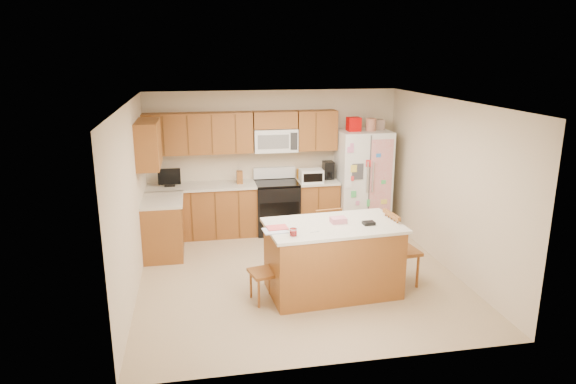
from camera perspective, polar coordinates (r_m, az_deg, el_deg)
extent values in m
plane|color=#A28367|center=(7.59, 1.11, -9.17)|extent=(4.50, 4.50, 0.00)
cube|color=beige|center=(9.32, -1.61, 3.57)|extent=(4.50, 0.10, 2.50)
cube|color=beige|center=(5.09, 6.26, -6.64)|extent=(4.50, 0.10, 2.50)
cube|color=beige|center=(7.08, -16.98, -0.90)|extent=(0.10, 4.50, 2.50)
cube|color=beige|center=(7.92, 17.33, 0.75)|extent=(0.10, 4.50, 2.50)
cube|color=white|center=(6.94, 1.22, 9.97)|extent=(4.50, 4.50, 0.04)
cube|color=brown|center=(9.13, -9.46, -2.15)|extent=(1.87, 0.60, 0.88)
cube|color=brown|center=(9.37, 3.19, -1.49)|extent=(0.72, 0.60, 0.88)
cube|color=brown|center=(8.41, -13.68, -3.91)|extent=(0.60, 0.95, 0.88)
cube|color=beige|center=(8.99, -9.59, 0.63)|extent=(1.87, 0.64, 0.04)
cube|color=beige|center=(9.24, 3.24, 1.22)|extent=(0.72, 0.64, 0.04)
cube|color=beige|center=(8.27, -13.81, -0.90)|extent=(0.64, 0.95, 0.04)
cube|color=brown|center=(8.96, -9.93, 6.44)|extent=(1.85, 0.33, 0.70)
cube|color=brown|center=(9.21, 3.18, 6.88)|extent=(0.70, 0.33, 0.70)
cube|color=brown|center=(9.04, -1.48, 8.05)|extent=(0.76, 0.33, 0.29)
cube|color=brown|center=(8.09, -15.24, 5.19)|extent=(0.33, 0.95, 0.70)
cube|color=#583313|center=(8.80, -13.67, 6.08)|extent=(0.02, 0.01, 0.66)
cube|color=#583313|center=(8.85, -13.21, -2.91)|extent=(0.02, 0.01, 0.84)
cube|color=#583313|center=(8.79, -11.06, 6.22)|extent=(0.02, 0.01, 0.66)
cube|color=#583313|center=(8.84, -10.62, -2.79)|extent=(0.02, 0.01, 0.84)
cube|color=#583313|center=(8.79, -8.44, 6.34)|extent=(0.02, 0.01, 0.66)
cube|color=#583313|center=(8.84, -8.03, -2.66)|extent=(0.02, 0.01, 0.84)
cube|color=#583313|center=(8.82, -5.82, 6.45)|extent=(0.01, 0.01, 0.66)
cube|color=#583313|center=(8.87, -5.44, -2.53)|extent=(0.01, 0.01, 0.84)
cube|color=#583313|center=(9.03, 3.12, 6.72)|extent=(0.01, 0.01, 0.66)
cube|color=#583313|center=(9.08, 3.39, -2.05)|extent=(0.01, 0.01, 0.84)
cube|color=white|center=(9.06, -1.44, 5.80)|extent=(0.76, 0.38, 0.40)
cube|color=slate|center=(8.86, -1.63, 5.59)|extent=(0.54, 0.01, 0.24)
cube|color=#262626|center=(8.92, 0.67, 5.66)|extent=(0.12, 0.01, 0.30)
cube|color=brown|center=(9.00, -5.39, 1.65)|extent=(0.10, 0.14, 0.22)
cube|color=black|center=(9.03, -13.00, 0.70)|extent=(0.18, 0.12, 0.02)
cube|color=black|center=(8.99, -13.06, 1.69)|extent=(0.38, 0.03, 0.28)
cube|color=#C56E01|center=(9.27, 2.16, 1.97)|extent=(0.35, 0.22, 0.18)
cube|color=white|center=(9.05, 2.60, 1.80)|extent=(0.40, 0.28, 0.23)
cube|color=black|center=(8.91, 2.80, 1.59)|extent=(0.34, 0.01, 0.15)
cube|color=black|center=(9.31, 4.49, 2.44)|extent=(0.18, 0.22, 0.32)
cylinder|color=black|center=(9.26, 4.59, 1.93)|extent=(0.12, 0.12, 0.12)
cube|color=black|center=(9.22, -1.26, -1.77)|extent=(0.76, 0.64, 0.88)
cube|color=black|center=(8.92, -0.93, -2.49)|extent=(0.68, 0.01, 0.42)
cube|color=black|center=(9.09, -1.28, 1.04)|extent=(0.76, 0.64, 0.03)
cube|color=white|center=(9.31, -1.54, 2.17)|extent=(0.76, 0.10, 0.20)
cube|color=white|center=(9.41, 8.26, 1.34)|extent=(0.90, 0.75, 1.80)
cube|color=#4C4C4C|center=(9.06, 9.02, 0.77)|extent=(0.02, 0.01, 1.75)
cube|color=silver|center=(8.99, 8.81, 1.64)|extent=(0.02, 0.03, 0.55)
cube|color=silver|center=(9.02, 9.41, 1.66)|extent=(0.02, 0.03, 0.55)
cube|color=#3F3F44|center=(8.93, 7.75, 2.26)|extent=(0.20, 0.01, 0.28)
cube|color=#D84C59|center=(9.09, 10.25, 1.73)|extent=(0.42, 0.01, 1.30)
cube|color=#C40403|center=(9.16, 7.30, 7.49)|extent=(0.22, 0.22, 0.24)
cylinder|color=#B67157|center=(9.21, 9.19, 7.40)|extent=(0.18, 0.18, 0.22)
cube|color=gray|center=(9.39, 9.97, 7.40)|extent=(0.18, 0.20, 0.18)
cube|color=brown|center=(6.94, 4.98, -7.50)|extent=(1.75, 1.07, 0.92)
cube|color=beige|center=(6.77, 5.08, -3.73)|extent=(1.83, 1.15, 0.04)
cylinder|color=#C40403|center=(6.32, 0.59, -4.60)|extent=(0.08, 0.08, 0.06)
cylinder|color=white|center=(6.31, 0.59, -4.47)|extent=(0.09, 0.09, 0.09)
cube|color=#D0729A|center=(6.82, 5.61, -3.12)|extent=(0.21, 0.16, 0.07)
cube|color=black|center=(6.79, 8.96, -3.43)|extent=(0.16, 0.13, 0.04)
cube|color=white|center=(6.47, -1.44, -4.33)|extent=(0.32, 0.26, 0.01)
cube|color=#D84C4C|center=(6.55, -1.21, -3.96)|extent=(0.27, 0.22, 0.01)
cylinder|color=white|center=(6.44, 2.99, -4.44)|extent=(0.13, 0.06, 0.01)
cube|color=brown|center=(6.70, -2.66, -8.92)|extent=(0.43, 0.44, 0.04)
cylinder|color=brown|center=(6.87, -4.15, -10.21)|extent=(0.03, 0.03, 0.38)
cylinder|color=brown|center=(6.62, -3.26, -11.25)|extent=(0.03, 0.03, 0.38)
cylinder|color=brown|center=(6.96, -2.06, -9.85)|extent=(0.03, 0.03, 0.38)
cylinder|color=brown|center=(6.70, -1.09, -10.86)|extent=(0.03, 0.03, 0.38)
cylinder|color=brown|center=(6.77, -1.90, -6.52)|extent=(0.02, 0.02, 0.43)
cylinder|color=brown|center=(6.72, -1.68, -6.71)|extent=(0.02, 0.02, 0.43)
cylinder|color=brown|center=(6.66, -1.47, -6.91)|extent=(0.02, 0.02, 0.43)
cylinder|color=brown|center=(6.60, -1.25, -7.11)|extent=(0.02, 0.02, 0.43)
cylinder|color=brown|center=(6.54, -1.03, -7.31)|extent=(0.02, 0.02, 0.43)
cube|color=brown|center=(6.58, -1.48, -5.20)|extent=(0.11, 0.35, 0.04)
cube|color=brown|center=(7.69, 4.01, -5.28)|extent=(0.46, 0.44, 0.04)
cylinder|color=brown|center=(7.96, 4.73, -6.35)|extent=(0.04, 0.04, 0.43)
cylinder|color=brown|center=(7.85, 2.43, -6.64)|extent=(0.04, 0.04, 0.43)
cylinder|color=brown|center=(7.71, 5.55, -7.13)|extent=(0.04, 0.04, 0.43)
cylinder|color=brown|center=(7.59, 3.18, -7.43)|extent=(0.04, 0.04, 0.43)
cylinder|color=brown|center=(7.51, 5.57, -3.74)|extent=(0.02, 0.02, 0.48)
cylinder|color=brown|center=(7.49, 5.04, -3.80)|extent=(0.02, 0.02, 0.48)
cylinder|color=brown|center=(7.46, 4.51, -3.86)|extent=(0.02, 0.02, 0.48)
cylinder|color=brown|center=(7.43, 3.98, -3.91)|extent=(0.02, 0.02, 0.48)
cylinder|color=brown|center=(7.41, 3.44, -3.97)|extent=(0.02, 0.02, 0.48)
cube|color=brown|center=(7.38, 4.55, -2.11)|extent=(0.40, 0.09, 0.05)
cube|color=brown|center=(7.31, 12.49, -6.40)|extent=(0.48, 0.50, 0.05)
cylinder|color=brown|center=(7.34, 14.20, -8.56)|extent=(0.04, 0.04, 0.47)
cylinder|color=brown|center=(7.63, 12.77, -7.53)|extent=(0.04, 0.04, 0.47)
cylinder|color=brown|center=(7.19, 11.95, -8.95)|extent=(0.04, 0.04, 0.47)
cylinder|color=brown|center=(7.48, 10.59, -7.88)|extent=(0.04, 0.04, 0.47)
cylinder|color=brown|center=(6.99, 11.95, -4.91)|extent=(0.02, 0.02, 0.52)
cylinder|color=brown|center=(7.06, 11.64, -4.69)|extent=(0.02, 0.02, 0.52)
cylinder|color=brown|center=(7.13, 11.32, -4.48)|extent=(0.02, 0.02, 0.52)
cylinder|color=brown|center=(7.19, 11.02, -4.28)|extent=(0.02, 0.02, 0.52)
cylinder|color=brown|center=(7.26, 10.72, -4.08)|extent=(0.02, 0.02, 0.52)
cube|color=brown|center=(7.04, 11.43, -2.49)|extent=(0.09, 0.44, 0.05)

